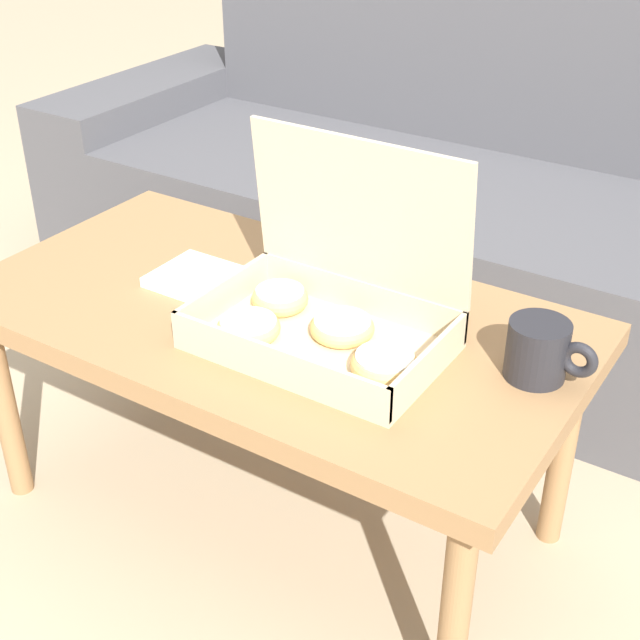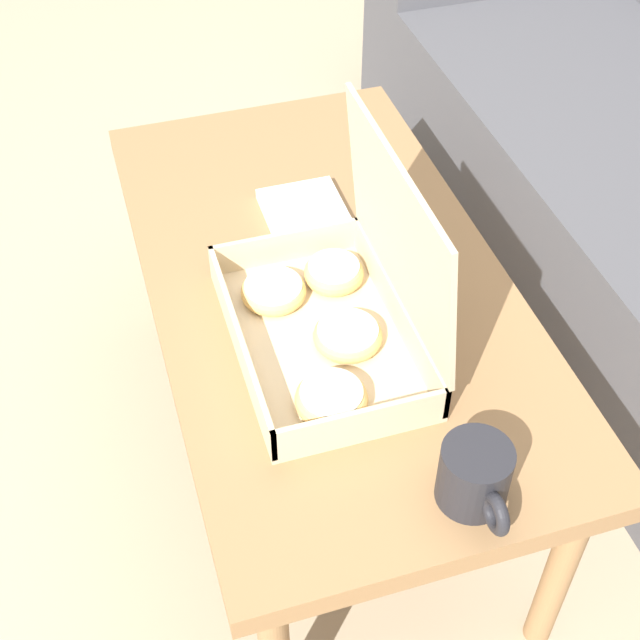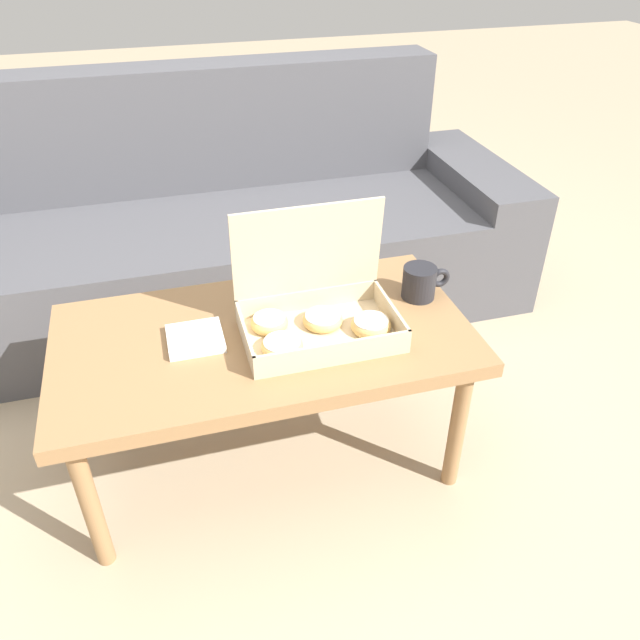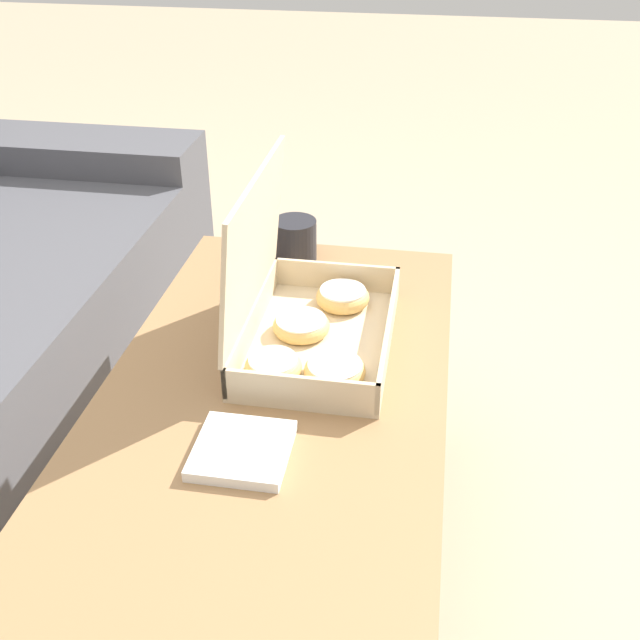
# 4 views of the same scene
# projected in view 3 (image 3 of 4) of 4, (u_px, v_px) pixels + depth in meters

# --- Properties ---
(ground_plane) EXTENTS (12.00, 12.00, 0.00)m
(ground_plane) POSITION_uv_depth(u_px,v_px,m) (263.00, 429.00, 1.95)
(ground_plane) COLOR tan
(couch) EXTENTS (2.34, 0.80, 0.86)m
(couch) POSITION_uv_depth(u_px,v_px,m) (218.00, 234.00, 2.42)
(couch) COLOR #4C4C51
(couch) RESTS_ON ground_plane
(coffee_table) EXTENTS (1.06, 0.57, 0.46)m
(coffee_table) POSITION_uv_depth(u_px,v_px,m) (264.00, 347.00, 1.62)
(coffee_table) COLOR #997047
(coffee_table) RESTS_ON ground_plane
(pastry_box) EXTENTS (0.39, 0.25, 0.31)m
(pastry_box) POSITION_uv_depth(u_px,v_px,m) (315.00, 313.00, 1.57)
(pastry_box) COLOR beige
(pastry_box) RESTS_ON coffee_table
(coffee_mug) EXTENTS (0.14, 0.09, 0.09)m
(coffee_mug) POSITION_uv_depth(u_px,v_px,m) (420.00, 282.00, 1.71)
(coffee_mug) COLOR #232328
(coffee_mug) RESTS_ON coffee_table
(napkin_stack) EXTENTS (0.14, 0.14, 0.02)m
(napkin_stack) POSITION_uv_depth(u_px,v_px,m) (195.00, 338.00, 1.56)
(napkin_stack) COLOR white
(napkin_stack) RESTS_ON coffee_table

